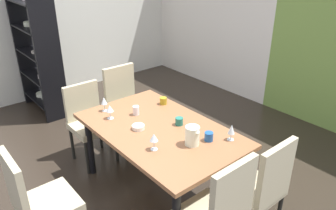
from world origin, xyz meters
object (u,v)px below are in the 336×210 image
(wine_glass_east, at_px, (232,130))
(cup_south, at_px, (209,136))
(dining_table, at_px, (159,135))
(cup_near_shelf, at_px, (179,121))
(cup_near_window, at_px, (136,110))
(chair_right_far, at_px, (260,185))
(chair_left_far, at_px, (125,104))
(cup_right, at_px, (163,101))
(chair_left_near, at_px, (88,119))
(serving_bowl_corner, at_px, (138,127))
(chair_head_near, at_px, (36,200))
(pitcher_center, at_px, (192,136))
(wine_glass_north, at_px, (104,101))
(wine_glass_west, at_px, (110,109))
(wine_glass_front, at_px, (154,138))
(display_shelf, at_px, (37,53))

(wine_glass_east, distance_m, cup_south, 0.21)
(dining_table, height_order, wine_glass_east, wine_glass_east)
(cup_near_shelf, height_order, cup_near_window, cup_near_window)
(chair_right_far, relative_size, cup_south, 12.06)
(chair_left_far, bearing_deg, cup_right, 100.57)
(chair_left_near, bearing_deg, cup_near_window, 111.64)
(serving_bowl_corner, bearing_deg, cup_right, 117.73)
(chair_head_near, height_order, serving_bowl_corner, chair_head_near)
(chair_left_far, distance_m, cup_near_window, 0.73)
(chair_head_near, distance_m, serving_bowl_corner, 1.08)
(chair_left_far, xyz_separation_m, wine_glass_east, (1.59, 0.10, 0.29))
(pitcher_center, bearing_deg, chair_left_near, -168.12)
(wine_glass_north, bearing_deg, wine_glass_west, -12.81)
(cup_near_shelf, bearing_deg, serving_bowl_corner, -117.71)
(wine_glass_front, bearing_deg, chair_left_far, 157.64)
(wine_glass_front, relative_size, wine_glass_east, 1.00)
(chair_left_near, bearing_deg, pitcher_center, 101.88)
(chair_left_near, relative_size, wine_glass_west, 6.26)
(wine_glass_north, distance_m, serving_bowl_corner, 0.56)
(chair_right_far, relative_size, wine_glass_west, 6.70)
(chair_head_near, distance_m, wine_glass_front, 1.04)
(serving_bowl_corner, relative_size, pitcher_center, 0.68)
(chair_left_near, xyz_separation_m, display_shelf, (-1.67, 0.08, 0.39))
(serving_bowl_corner, xyz_separation_m, cup_near_shelf, (0.19, 0.36, 0.02))
(serving_bowl_corner, xyz_separation_m, cup_south, (0.58, 0.37, 0.02))
(display_shelf, xyz_separation_m, cup_south, (3.13, 0.38, -0.13))
(wine_glass_north, xyz_separation_m, pitcher_center, (1.07, 0.26, -0.03))
(wine_glass_east, height_order, cup_near_shelf, wine_glass_east)
(wine_glass_north, bearing_deg, chair_left_near, -173.04)
(wine_glass_west, xyz_separation_m, serving_bowl_corner, (0.36, 0.09, -0.09))
(chair_right_far, bearing_deg, chair_left_far, 90.00)
(dining_table, bearing_deg, chair_right_far, 14.37)
(display_shelf, distance_m, cup_south, 3.16)
(dining_table, xyz_separation_m, cup_near_window, (-0.37, -0.01, 0.13))
(display_shelf, distance_m, serving_bowl_corner, 2.56)
(cup_near_shelf, distance_m, pitcher_center, 0.38)
(chair_left_far, xyz_separation_m, wine_glass_west, (0.54, -0.52, 0.29))
(chair_head_near, xyz_separation_m, cup_right, (-0.40, 1.59, 0.24))
(wine_glass_west, bearing_deg, display_shelf, 177.88)
(wine_glass_front, height_order, serving_bowl_corner, wine_glass_front)
(wine_glass_west, bearing_deg, cup_south, 26.11)
(dining_table, bearing_deg, display_shelf, -176.20)
(chair_head_near, bearing_deg, chair_right_far, 55.83)
(wine_glass_front, height_order, cup_south, wine_glass_front)
(chair_right_far, height_order, wine_glass_west, chair_right_far)
(chair_right_far, relative_size, chair_left_far, 0.97)
(chair_left_far, relative_size, wine_glass_front, 6.62)
(chair_head_near, bearing_deg, display_shelf, 158.65)
(wine_glass_west, bearing_deg, cup_near_shelf, 39.48)
(dining_table, distance_m, chair_left_far, 1.05)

